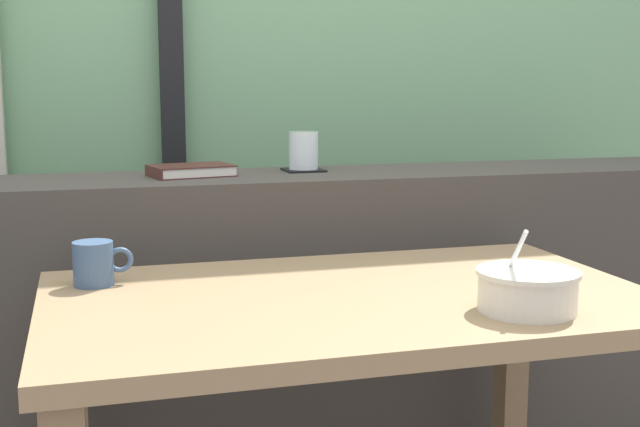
{
  "coord_description": "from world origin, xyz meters",
  "views": [
    {
      "loc": [
        -0.41,
        -1.47,
        1.07
      ],
      "look_at": [
        0.13,
        0.42,
        0.75
      ],
      "focal_mm": 46.63,
      "sensor_mm": 36.0,
      "label": 1
    }
  ],
  "objects_px": {
    "coaster_square": "(304,170)",
    "closed_book": "(191,170)",
    "breakfast_table": "(349,349)",
    "juice_glass": "(303,152)",
    "ceramic_mug": "(95,263)",
    "soup_bowl": "(527,291)"
  },
  "relations": [
    {
      "from": "breakfast_table",
      "to": "coaster_square",
      "type": "distance_m",
      "value": 0.71
    },
    {
      "from": "breakfast_table",
      "to": "coaster_square",
      "type": "relative_size",
      "value": 11.08
    },
    {
      "from": "coaster_square",
      "to": "ceramic_mug",
      "type": "relative_size",
      "value": 0.88
    },
    {
      "from": "juice_glass",
      "to": "soup_bowl",
      "type": "bearing_deg",
      "value": -79.13
    },
    {
      "from": "closed_book",
      "to": "soup_bowl",
      "type": "xyz_separation_m",
      "value": [
        0.46,
        -0.82,
        -0.13
      ]
    },
    {
      "from": "closed_book",
      "to": "juice_glass",
      "type": "bearing_deg",
      "value": 6.59
    },
    {
      "from": "closed_book",
      "to": "ceramic_mug",
      "type": "height_order",
      "value": "closed_book"
    },
    {
      "from": "breakfast_table",
      "to": "juice_glass",
      "type": "xyz_separation_m",
      "value": [
        0.09,
        0.66,
        0.31
      ]
    },
    {
      "from": "coaster_square",
      "to": "closed_book",
      "type": "xyz_separation_m",
      "value": [
        -0.3,
        -0.03,
        0.01
      ]
    },
    {
      "from": "breakfast_table",
      "to": "soup_bowl",
      "type": "height_order",
      "value": "soup_bowl"
    },
    {
      "from": "coaster_square",
      "to": "closed_book",
      "type": "distance_m",
      "value": 0.3
    },
    {
      "from": "soup_bowl",
      "to": "closed_book",
      "type": "bearing_deg",
      "value": 119.29
    },
    {
      "from": "coaster_square",
      "to": "juice_glass",
      "type": "relative_size",
      "value": 1.03
    },
    {
      "from": "coaster_square",
      "to": "ceramic_mug",
      "type": "distance_m",
      "value": 0.72
    },
    {
      "from": "soup_bowl",
      "to": "ceramic_mug",
      "type": "bearing_deg",
      "value": 150.88
    },
    {
      "from": "breakfast_table",
      "to": "ceramic_mug",
      "type": "xyz_separation_m",
      "value": [
        -0.45,
        0.19,
        0.15
      ]
    },
    {
      "from": "juice_glass",
      "to": "closed_book",
      "type": "distance_m",
      "value": 0.3
    },
    {
      "from": "breakfast_table",
      "to": "juice_glass",
      "type": "height_order",
      "value": "juice_glass"
    },
    {
      "from": "breakfast_table",
      "to": "juice_glass",
      "type": "distance_m",
      "value": 0.73
    },
    {
      "from": "breakfast_table",
      "to": "closed_book",
      "type": "distance_m",
      "value": 0.71
    },
    {
      "from": "breakfast_table",
      "to": "ceramic_mug",
      "type": "distance_m",
      "value": 0.51
    },
    {
      "from": "ceramic_mug",
      "to": "coaster_square",
      "type": "bearing_deg",
      "value": 40.88
    }
  ]
}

